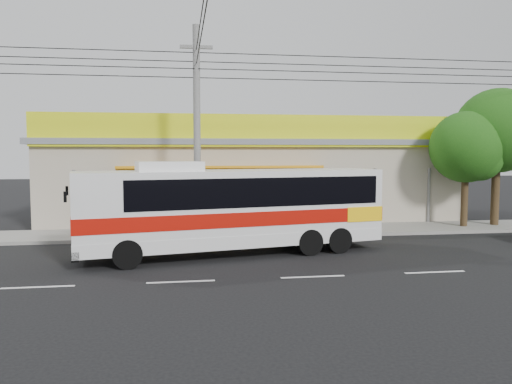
# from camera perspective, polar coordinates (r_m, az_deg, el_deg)

# --- Properties ---
(ground) EXTENTS (120.00, 120.00, 0.00)m
(ground) POSITION_cam_1_polar(r_m,az_deg,el_deg) (17.95, 4.42, -7.72)
(ground) COLOR black
(ground) RESTS_ON ground
(sidewalk) EXTENTS (30.00, 3.20, 0.15)m
(sidewalk) POSITION_cam_1_polar(r_m,az_deg,el_deg) (23.73, 1.17, -4.53)
(sidewalk) COLOR gray
(sidewalk) RESTS_ON ground
(lane_markings) EXTENTS (50.00, 0.12, 0.01)m
(lane_markings) POSITION_cam_1_polar(r_m,az_deg,el_deg) (15.59, 6.51, -9.61)
(lane_markings) COLOR silver
(lane_markings) RESTS_ON ground
(storefront_building) EXTENTS (22.60, 9.20, 5.70)m
(storefront_building) POSITION_cam_1_polar(r_m,az_deg,el_deg) (28.95, -0.68, 1.53)
(storefront_building) COLOR #ABA18A
(storefront_building) RESTS_ON ground
(coach_bus) EXTENTS (11.58, 4.54, 3.49)m
(coach_bus) POSITION_cam_1_polar(r_m,az_deg,el_deg) (18.56, -2.08, -1.46)
(coach_bus) COLOR silver
(coach_bus) RESTS_ON ground
(motorbike_red) EXTENTS (1.88, 1.00, 0.94)m
(motorbike_red) POSITION_cam_1_polar(r_m,az_deg,el_deg) (23.33, -8.28, -3.38)
(motorbike_red) COLOR maroon
(motorbike_red) RESTS_ON sidewalk
(motorbike_dark) EXTENTS (1.66, 0.48, 1.00)m
(motorbike_dark) POSITION_cam_1_polar(r_m,az_deg,el_deg) (23.04, -16.60, -3.54)
(motorbike_dark) COLOR black
(motorbike_dark) RESTS_ON sidewalk
(utility_pole) EXTENTS (34.00, 14.00, 9.11)m
(utility_pole) POSITION_cam_1_polar(r_m,az_deg,el_deg) (21.63, -6.83, 14.35)
(utility_pole) COLOR #5E5E5C
(utility_pole) RESTS_ON ground
(tree_near) EXTENTS (3.53, 3.53, 5.85)m
(tree_near) POSITION_cam_1_polar(r_m,az_deg,el_deg) (26.84, 23.14, 4.49)
(tree_near) COLOR #332414
(tree_near) RESTS_ON ground
(tree_far) EXTENTS (4.24, 4.24, 7.03)m
(tree_far) POSITION_cam_1_polar(r_m,az_deg,el_deg) (28.04, 26.19, 6.00)
(tree_far) COLOR #332414
(tree_far) RESTS_ON ground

